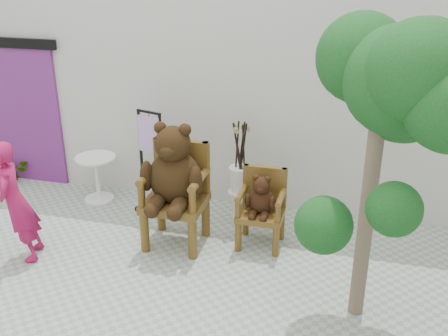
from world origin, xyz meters
name	(u,v)px	position (x,y,z in m)	size (l,w,h in m)	color
ground_plane	(142,301)	(0.00, 0.00, 0.00)	(60.00, 60.00, 0.00)	#9EA796
back_wall	(217,96)	(0.00, 3.10, 1.50)	(9.00, 1.00, 3.00)	beige
doorway	(26,112)	(-3.00, 2.58, 1.16)	(1.40, 0.11, 2.33)	#6D2570
chair_big	(175,177)	(-0.05, 1.28, 0.93)	(0.79, 0.86, 1.65)	#4C3310
chair_small	(262,202)	(1.02, 1.54, 0.60)	(0.58, 0.53, 1.01)	#4C3310
person	(16,203)	(-1.77, 0.45, 0.76)	(0.55, 0.36, 1.52)	#A01348
cafe_table	(97,173)	(-1.62, 2.15, 0.44)	(0.60, 0.60, 0.70)	white
display_stand	(152,174)	(-0.68, 2.05, 0.58)	(0.53, 0.46, 1.51)	black
stool_bucket	(240,179)	(0.61, 2.07, 0.64)	(0.32, 0.32, 1.45)	white
tree	(406,89)	(2.47, 0.45, 2.43)	(1.59, 1.63, 3.09)	brown
potted_plant	(11,170)	(-3.28, 2.35, 0.22)	(0.39, 0.34, 0.44)	#0E3515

